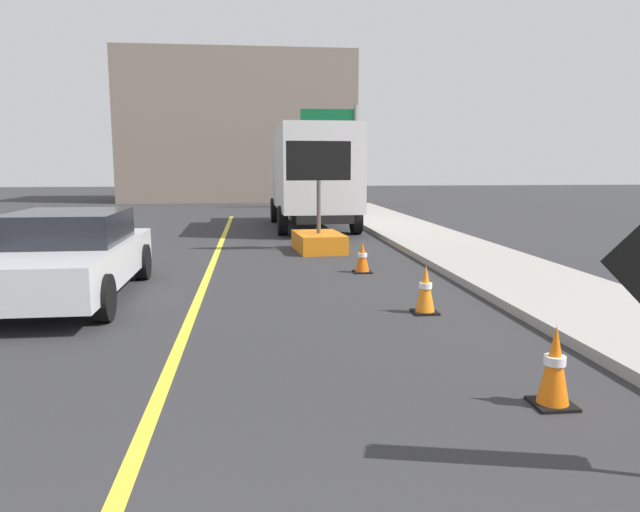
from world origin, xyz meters
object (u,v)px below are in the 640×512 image
Objects in this scene: arrow_board_trailer at (319,232)px; box_truck at (313,174)px; traffic_cone_near_sign at (554,366)px; traffic_cone_mid_lane at (425,289)px; highway_guide_sign at (340,138)px; traffic_cone_far_lane at (362,258)px; pickup_car at (67,255)px.

arrow_board_trailer is 0.40× the size of box_truck.
traffic_cone_near_sign is 3.38m from traffic_cone_mid_lane.
highway_guide_sign is at bearing 79.68° from arrow_board_trailer.
traffic_cone_far_lane is at bearing -80.14° from arrow_board_trailer.
traffic_cone_mid_lane is (0.46, -11.65, -1.47)m from box_truck.
traffic_cone_near_sign is (-1.63, -24.27, -3.06)m from highway_guide_sign.
traffic_cone_near_sign is at bearing -87.09° from traffic_cone_mid_lane.
box_truck reaches higher than traffic_cone_far_lane.
box_truck is at bearing 92.40° from traffic_cone_near_sign.
traffic_cone_near_sign is 1.20× the size of traffic_cone_far_lane.
traffic_cone_mid_lane is 3.33m from traffic_cone_far_lane.
traffic_cone_far_lane is at bearing 94.09° from traffic_cone_near_sign.
traffic_cone_mid_lane is (-0.17, 3.37, -0.01)m from traffic_cone_near_sign.
pickup_car is at bearing -110.54° from highway_guide_sign.
box_truck is 15.11m from traffic_cone_near_sign.
pickup_car is 20.78m from highway_guide_sign.
pickup_car is 7.50m from traffic_cone_near_sign.
traffic_cone_near_sign is (0.63, -15.02, -1.45)m from box_truck.
box_truck is 11.26m from pickup_car.
box_truck is at bearing 92.25° from traffic_cone_mid_lane.
pickup_car is at bearing -116.32° from box_truck.
traffic_cone_near_sign is 1.04× the size of traffic_cone_mid_lane.
pickup_car is (-4.58, -4.77, 0.22)m from arrow_board_trailer.
highway_guide_sign is 6.76× the size of traffic_cone_near_sign.
pickup_car is 5.41m from traffic_cone_far_lane.
traffic_cone_mid_lane is 1.15× the size of traffic_cone_far_lane.
highway_guide_sign reaches higher than traffic_cone_far_lane.
box_truck is 10.79× the size of traffic_cone_far_lane.
traffic_cone_far_lane is (5.12, 1.70, -0.39)m from pickup_car.
pickup_car is 5.67m from traffic_cone_mid_lane.
arrow_board_trailer is 0.58× the size of pickup_car.
traffic_cone_mid_lane reaches higher than traffic_cone_far_lane.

